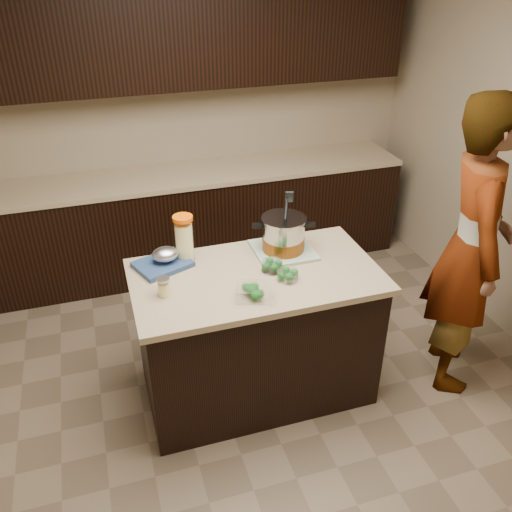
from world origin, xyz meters
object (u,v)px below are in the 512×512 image
at_px(person, 471,249).
at_px(island, 256,334).
at_px(stock_pot, 283,236).
at_px(lemonade_pitcher, 184,240).

bearing_deg(person, island, 105.40).
bearing_deg(stock_pot, island, -125.67).
relative_size(island, stock_pot, 3.71).
height_order(lemonade_pitcher, person, person).
bearing_deg(stock_pot, person, -6.06).
height_order(stock_pot, person, person).
bearing_deg(island, stock_pot, 39.19).
bearing_deg(lemonade_pitcher, island, -37.90).
xyz_separation_m(lemonade_pitcher, person, (1.67, -0.50, -0.08)).
height_order(island, stock_pot, stock_pot).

